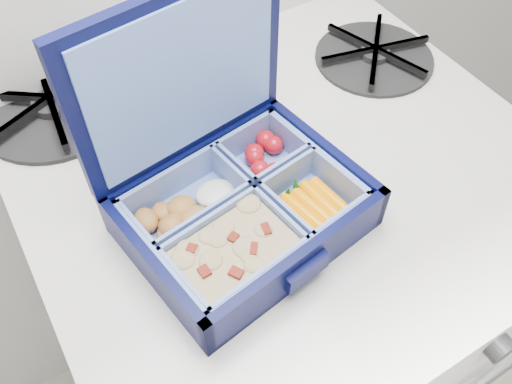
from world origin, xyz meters
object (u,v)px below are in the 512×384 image
stove (270,317)px  burner_grate (375,52)px  fork (245,123)px  bento_box (244,211)px

stove → burner_grate: size_ratio=5.51×
stove → fork: 0.46m
stove → fork: (-0.01, 0.06, 0.46)m
bento_box → fork: bearing=51.1°
bento_box → fork: 0.16m
stove → bento_box: (-0.09, -0.07, 0.48)m
stove → bento_box: size_ratio=3.89×
bento_box → burner_grate: bento_box is taller
fork → stove: bearing=-65.3°
bento_box → burner_grate: bearing=18.4°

